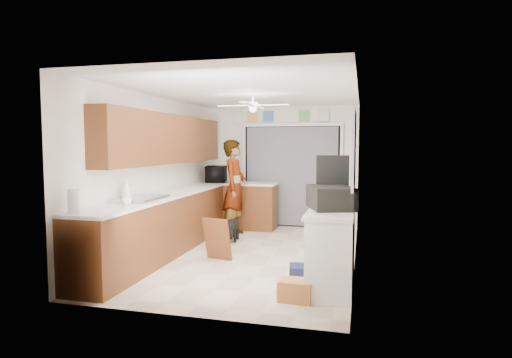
# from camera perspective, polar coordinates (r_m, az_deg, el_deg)

# --- Properties ---
(floor) EXTENTS (5.00, 5.00, 0.00)m
(floor) POSITION_cam_1_polar(r_m,az_deg,el_deg) (6.78, -0.83, -10.00)
(floor) COLOR beige
(floor) RESTS_ON ground
(ceiling) EXTENTS (5.00, 5.00, 0.00)m
(ceiling) POSITION_cam_1_polar(r_m,az_deg,el_deg) (6.61, -0.86, 11.47)
(ceiling) COLOR white
(ceiling) RESTS_ON ground
(wall_back) EXTENTS (3.20, 0.00, 3.20)m
(wall_back) POSITION_cam_1_polar(r_m,az_deg,el_deg) (9.02, 3.24, 1.67)
(wall_back) COLOR white
(wall_back) RESTS_ON ground
(wall_front) EXTENTS (3.20, 0.00, 3.20)m
(wall_front) POSITION_cam_1_polar(r_m,az_deg,el_deg) (4.22, -9.59, -1.70)
(wall_front) COLOR white
(wall_front) RESTS_ON ground
(wall_left) EXTENTS (0.00, 5.00, 5.00)m
(wall_left) POSITION_cam_1_polar(r_m,az_deg,el_deg) (7.16, -13.32, 0.80)
(wall_left) COLOR white
(wall_left) RESTS_ON ground
(wall_right) EXTENTS (0.00, 5.00, 5.00)m
(wall_right) POSITION_cam_1_polar(r_m,az_deg,el_deg) (6.36, 13.22, 0.34)
(wall_right) COLOR white
(wall_right) RESTS_ON ground
(left_base_cabinets) EXTENTS (0.60, 4.80, 0.90)m
(left_base_cabinets) POSITION_cam_1_polar(r_m,az_deg,el_deg) (7.12, -11.05, -5.67)
(left_base_cabinets) COLOR brown
(left_base_cabinets) RESTS_ON floor
(left_countertop) EXTENTS (0.62, 4.80, 0.04)m
(left_countertop) POSITION_cam_1_polar(r_m,az_deg,el_deg) (7.05, -11.03, -1.91)
(left_countertop) COLOR white
(left_countertop) RESTS_ON left_base_cabinets
(upper_cabinets) EXTENTS (0.32, 4.00, 0.80)m
(upper_cabinets) POSITION_cam_1_polar(r_m,az_deg,el_deg) (7.25, -11.54, 5.22)
(upper_cabinets) COLOR brown
(upper_cabinets) RESTS_ON wall_left
(sink_basin) EXTENTS (0.50, 0.76, 0.06)m
(sink_basin) POSITION_cam_1_polar(r_m,az_deg,el_deg) (6.16, -14.98, -2.58)
(sink_basin) COLOR silver
(sink_basin) RESTS_ON left_countertop
(faucet) EXTENTS (0.03, 0.03, 0.22)m
(faucet) POSITION_cam_1_polar(r_m,az_deg,el_deg) (6.25, -16.52, -1.65)
(faucet) COLOR silver
(faucet) RESTS_ON left_countertop
(peninsula_base) EXTENTS (1.00, 0.60, 0.90)m
(peninsula_base) POSITION_cam_1_polar(r_m,az_deg,el_deg) (8.72, -0.64, -3.71)
(peninsula_base) COLOR brown
(peninsula_base) RESTS_ON floor
(peninsula_top) EXTENTS (1.04, 0.64, 0.04)m
(peninsula_top) POSITION_cam_1_polar(r_m,az_deg,el_deg) (8.66, -0.64, -0.63)
(peninsula_top) COLOR white
(peninsula_top) RESTS_ON peninsula_base
(back_opening_recess) EXTENTS (2.00, 0.06, 2.10)m
(back_opening_recess) POSITION_cam_1_polar(r_m,az_deg,el_deg) (8.95, 4.77, 0.36)
(back_opening_recess) COLOR black
(back_opening_recess) RESTS_ON wall_back
(curtain_panel) EXTENTS (1.90, 0.03, 2.05)m
(curtain_panel) POSITION_cam_1_polar(r_m,az_deg,el_deg) (8.92, 4.73, 0.34)
(curtain_panel) COLOR slate
(curtain_panel) RESTS_ON wall_back
(door_trim_left) EXTENTS (0.06, 0.04, 2.10)m
(door_trim_left) POSITION_cam_1_polar(r_m,az_deg,el_deg) (9.14, -1.58, 0.46)
(door_trim_left) COLOR white
(door_trim_left) RESTS_ON wall_back
(door_trim_right) EXTENTS (0.06, 0.04, 2.10)m
(door_trim_right) POSITION_cam_1_polar(r_m,az_deg,el_deg) (8.82, 11.29, 0.22)
(door_trim_right) COLOR white
(door_trim_right) RESTS_ON wall_back
(door_trim_head) EXTENTS (2.10, 0.04, 0.06)m
(door_trim_head) POSITION_cam_1_polar(r_m,az_deg,el_deg) (8.91, 4.78, 7.22)
(door_trim_head) COLOR white
(door_trim_head) RESTS_ON wall_back
(header_frame_0) EXTENTS (0.22, 0.02, 0.22)m
(header_frame_0) POSITION_cam_1_polar(r_m,az_deg,el_deg) (9.13, -0.51, 8.31)
(header_frame_0) COLOR gold
(header_frame_0) RESTS_ON wall_back
(header_frame_1) EXTENTS (0.22, 0.02, 0.22)m
(header_frame_1) POSITION_cam_1_polar(r_m,az_deg,el_deg) (9.04, 1.66, 8.34)
(header_frame_1) COLOR #496EC3
(header_frame_1) RESTS_ON wall_back
(header_frame_3) EXTENTS (0.22, 0.02, 0.22)m
(header_frame_3) POSITION_cam_1_polar(r_m,az_deg,el_deg) (8.91, 6.43, 8.37)
(header_frame_3) COLOR #61AA6B
(header_frame_3) RESTS_ON wall_back
(header_frame_4) EXTENTS (0.22, 0.02, 0.22)m
(header_frame_4) POSITION_cam_1_polar(r_m,az_deg,el_deg) (8.87, 9.02, 8.36)
(header_frame_4) COLOR silver
(header_frame_4) RESTS_ON wall_back
(route66_sign) EXTENTS (0.22, 0.02, 0.26)m
(route66_sign) POSITION_cam_1_polar(r_m,az_deg,el_deg) (9.22, -2.64, 8.26)
(route66_sign) COLOR silver
(route66_sign) RESTS_ON wall_back
(right_counter_base) EXTENTS (0.50, 1.40, 0.90)m
(right_counter_base) POSITION_cam_1_polar(r_m,az_deg,el_deg) (5.31, 10.14, -9.19)
(right_counter_base) COLOR white
(right_counter_base) RESTS_ON floor
(right_counter_top) EXTENTS (0.54, 1.44, 0.04)m
(right_counter_top) POSITION_cam_1_polar(r_m,az_deg,el_deg) (5.22, 10.10, -4.17)
(right_counter_top) COLOR white
(right_counter_top) RESTS_ON right_counter_base
(abstract_painting) EXTENTS (0.03, 1.15, 0.95)m
(abstract_painting) POSITION_cam_1_polar(r_m,az_deg,el_deg) (5.35, 12.93, 3.85)
(abstract_painting) COLOR #EF5884
(abstract_painting) RESTS_ON wall_right
(ceiling_fan) EXTENTS (1.14, 1.14, 0.24)m
(ceiling_fan) POSITION_cam_1_polar(r_m,az_deg,el_deg) (6.79, -0.42, 9.76)
(ceiling_fan) COLOR white
(ceiling_fan) RESTS_ON ceiling
(microwave) EXTENTS (0.54, 0.68, 0.33)m
(microwave) POSITION_cam_1_polar(r_m,az_deg,el_deg) (8.86, -5.32, 0.67)
(microwave) COLOR black
(microwave) RESTS_ON left_countertop
(soap_bottle) EXTENTS (0.16, 0.16, 0.32)m
(soap_bottle) POSITION_cam_1_polar(r_m,az_deg,el_deg) (6.06, -16.90, -1.37)
(soap_bottle) COLOR silver
(soap_bottle) RESTS_ON left_countertop
(cup) EXTENTS (0.12, 0.12, 0.10)m
(cup) POSITION_cam_1_polar(r_m,az_deg,el_deg) (5.73, -16.87, -2.82)
(cup) COLOR white
(cup) RESTS_ON left_countertop
(paper_towel_roll) EXTENTS (0.16, 0.16, 0.28)m
(paper_towel_roll) POSITION_cam_1_polar(r_m,az_deg,el_deg) (5.19, -23.15, -2.74)
(paper_towel_roll) COLOR white
(paper_towel_roll) RESTS_ON left_countertop
(suitcase) EXTENTS (0.65, 0.75, 0.27)m
(suitcase) POSITION_cam_1_polar(r_m,az_deg,el_deg) (5.22, 9.92, -2.44)
(suitcase) COLOR black
(suitcase) RESTS_ON right_counter_top
(suitcase_rim) EXTENTS (0.60, 0.69, 0.02)m
(suitcase_rim) POSITION_cam_1_polar(r_m,az_deg,el_deg) (5.23, 9.90, -3.64)
(suitcase_rim) COLOR yellow
(suitcase_rim) RESTS_ON suitcase
(suitcase_lid) EXTENTS (0.41, 0.16, 0.50)m
(suitcase_lid) POSITION_cam_1_polar(r_m,az_deg,el_deg) (5.48, 10.17, 0.52)
(suitcase_lid) COLOR black
(suitcase_lid) RESTS_ON suitcase
(cardboard_box) EXTENTS (0.38, 0.29, 0.23)m
(cardboard_box) POSITION_cam_1_polar(r_m,az_deg,el_deg) (4.86, 5.32, -14.56)
(cardboard_box) COLOR #C3783D
(cardboard_box) RESTS_ON floor
(navy_crate) EXTENTS (0.39, 0.34, 0.21)m
(navy_crate) POSITION_cam_1_polar(r_m,az_deg,el_deg) (5.47, 6.36, -12.48)
(navy_crate) COLOR #141B34
(navy_crate) RESTS_ON floor
(cabinet_door_panel) EXTENTS (0.45, 0.26, 0.63)m
(cabinet_door_panel) POSITION_cam_1_polar(r_m,az_deg,el_deg) (6.40, -5.20, -7.97)
(cabinet_door_panel) COLOR brown
(cabinet_door_panel) RESTS_ON floor
(man) EXTENTS (0.43, 0.66, 1.80)m
(man) POSITION_cam_1_polar(r_m,az_deg,el_deg) (8.08, -2.86, -1.15)
(man) COLOR white
(man) RESTS_ON floor
(dog) EXTENTS (0.28, 0.54, 0.41)m
(dog) POSITION_cam_1_polar(r_m,az_deg,el_deg) (7.67, -3.13, -6.73)
(dog) COLOR black
(dog) RESTS_ON floor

